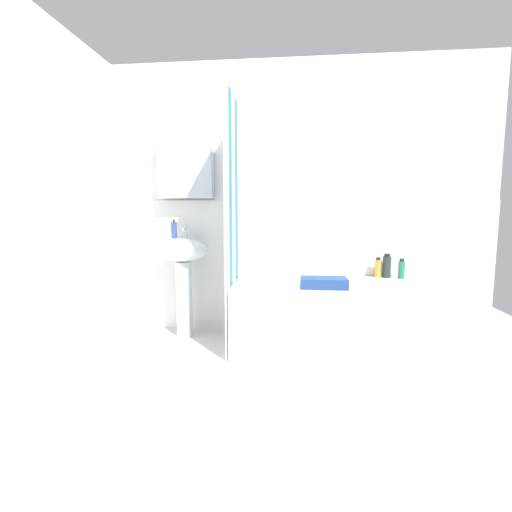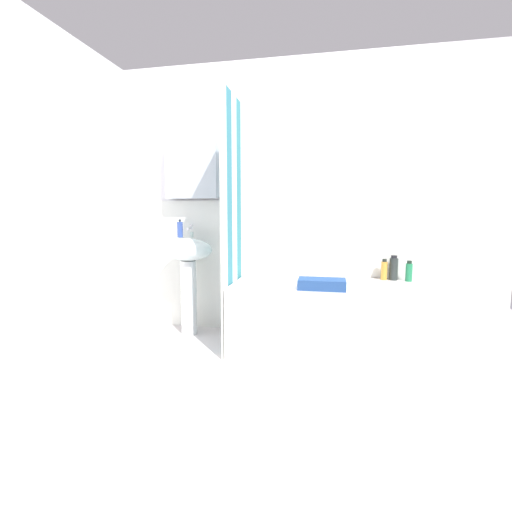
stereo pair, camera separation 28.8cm
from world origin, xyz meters
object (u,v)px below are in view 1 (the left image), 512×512
soap_dispenser (174,230)px  conditioner_bottle (378,268)px  shampoo_bottle (387,266)px  lotion_bottle (402,269)px  towel_folded (324,283)px  sink (183,265)px  bathtub (327,316)px

soap_dispenser → conditioner_bottle: (1.78, 0.05, -0.32)m
shampoo_bottle → soap_dispenser: bearing=-178.2°
lotion_bottle → towel_folded: (-0.68, -0.45, -0.04)m
conditioner_bottle → towel_folded: 0.69m
sink → conditioner_bottle: bearing=4.5°
soap_dispenser → shampoo_bottle: size_ratio=0.81×
lotion_bottle → shampoo_bottle: bearing=161.3°
soap_dispenser → towel_folded: 1.40m
conditioner_bottle → towel_folded: size_ratio=0.51×
shampoo_bottle → sink: bearing=-175.5°
shampoo_bottle → lotion_bottle: bearing=-18.7°
shampoo_bottle → conditioner_bottle: bearing=-175.2°
sink → lotion_bottle: size_ratio=5.11×
conditioner_bottle → towel_folded: bearing=-135.9°
bathtub → conditioner_bottle: 0.64m
soap_dispenser → shampoo_bottle: bearing=1.8°
sink → towel_folded: size_ratio=2.53×
sink → conditioner_bottle: sink is taller
conditioner_bottle → soap_dispenser: bearing=-178.3°
soap_dispenser → bathtub: bearing=-10.4°
conditioner_bottle → lotion_bottle: bearing=-9.7°
sink → shampoo_bottle: bearing=4.5°
bathtub → lotion_bottle: bearing=22.4°
bathtub → conditioner_bottle: (0.45, 0.30, 0.35)m
shampoo_bottle → conditioner_bottle: (-0.07, -0.01, -0.02)m
shampoo_bottle → towel_folded: shampoo_bottle is taller
sink → towel_folded: bearing=-16.6°
bathtub → soap_dispenser: bearing=169.6°
shampoo_bottle → towel_folded: 0.75m
towel_folded → conditioner_bottle: bearing=44.1°
bathtub → lotion_bottle: (0.64, 0.26, 0.35)m
bathtub → shampoo_bottle: (0.53, 0.30, 0.36)m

